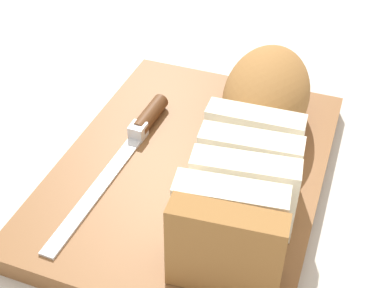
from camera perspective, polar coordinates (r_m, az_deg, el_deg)
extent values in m
plane|color=beige|center=(0.62, 0.00, -3.92)|extent=(3.00, 3.00, 0.00)
cube|color=brown|center=(0.61, 0.00, -3.06)|extent=(0.39, 0.30, 0.03)
ellipsoid|color=#996633|center=(0.64, 8.31, 5.57)|extent=(0.19, 0.12, 0.09)
cube|color=#F2E8CC|center=(0.56, 6.71, -0.47)|extent=(0.03, 0.10, 0.09)
cube|color=#F2E8CC|center=(0.53, 6.32, -2.94)|extent=(0.04, 0.10, 0.09)
cube|color=#F2E8CC|center=(0.50, 5.72, -5.64)|extent=(0.04, 0.11, 0.09)
cube|color=#F2E8CC|center=(0.48, 4.20, -8.45)|extent=(0.04, 0.11, 0.09)
cube|color=#996633|center=(0.46, 3.70, -11.76)|extent=(0.04, 0.11, 0.09)
cube|color=silver|center=(0.58, -10.45, -4.94)|extent=(0.20, 0.03, 0.00)
cylinder|color=#593319|center=(0.66, -4.70, 3.25)|extent=(0.07, 0.02, 0.02)
cube|color=silver|center=(0.64, -6.03, 1.45)|extent=(0.02, 0.02, 0.02)
sphere|color=#996633|center=(0.62, 5.18, -0.09)|extent=(0.01, 0.01, 0.01)
sphere|color=#996633|center=(0.60, 6.67, -2.12)|extent=(0.00, 0.00, 0.00)
sphere|color=#996633|center=(0.57, 1.16, -4.38)|extent=(0.01, 0.01, 0.01)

